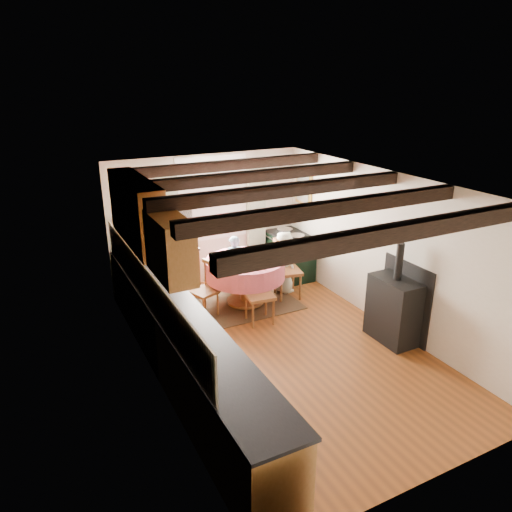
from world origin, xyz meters
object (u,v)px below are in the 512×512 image
aga_range (290,255)px  cup (263,263)px  chair_right (288,269)px  dining_table (245,282)px  child_far (234,263)px  chair_left (204,290)px  child_right (284,262)px  chair_near (260,294)px  cast_iron_stove (396,293)px

aga_range → cup: size_ratio=10.69×
chair_right → dining_table: bearing=95.1°
aga_range → child_far: child_far is taller
dining_table → child_far: bearing=83.7°
chair_left → child_right: child_right is taller
chair_near → aga_range: bearing=52.0°
chair_right → child_far: size_ratio=1.02×
chair_left → cup: chair_left is taller
cast_iron_stove → aga_range: bearing=92.3°
child_far → child_right: bearing=157.4°
dining_table → chair_right: (0.78, -0.09, 0.12)m
child_far → cast_iron_stove: bearing=124.6°
chair_near → chair_right: 1.06m
chair_near → cup: (0.24, 0.34, 0.35)m
chair_left → child_right: size_ratio=0.81×
aga_range → child_right: child_right is taller
chair_left → aga_range: (2.07, 0.79, -0.02)m
chair_left → child_right: (1.62, 0.24, 0.11)m
dining_table → child_right: bearing=9.9°
chair_left → aga_range: bearing=91.5°
aga_range → cast_iron_stove: bearing=-87.7°
dining_table → cast_iron_stove: (1.40, -2.07, 0.35)m
chair_left → cast_iron_stove: cast_iron_stove is taller
child_right → aga_range: bearing=-45.8°
chair_right → cast_iron_stove: cast_iron_stove is taller
aga_range → child_far: bearing=-175.9°
chair_near → cast_iron_stove: (1.49, -1.37, 0.26)m
chair_left → child_far: bearing=110.1°
chair_near → chair_left: bearing=145.4°
chair_near → aga_range: chair_near is taller
child_right → dining_table: bearing=93.7°
cup → chair_left: bearing=163.9°
chair_near → chair_right: bearing=41.8°
cup → chair_right: bearing=23.6°
chair_near → child_far: (0.16, 1.31, 0.03)m
chair_right → child_far: (-0.71, 0.70, -0.01)m
child_right → cup: child_right is taller
aga_range → cast_iron_stove: (0.11, -2.76, 0.31)m
child_far → chair_right: bearing=143.8°
chair_near → child_right: size_ratio=0.88×
chair_left → chair_right: 1.56m
chair_right → aga_range: size_ratio=1.11×
child_far → cup: size_ratio=11.62×
aga_range → child_right: 0.72m
dining_table → chair_near: size_ratio=1.35×
child_right → chair_left: bearing=92.1°
cast_iron_stove → child_far: bearing=116.5°
child_far → dining_table: bearing=91.8°
cup → child_right: bearing=36.7°
chair_right → chair_left: bearing=101.7°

